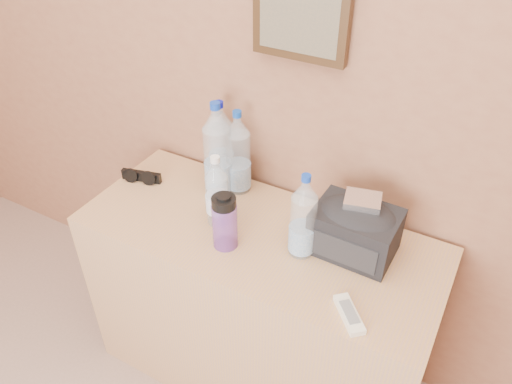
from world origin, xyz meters
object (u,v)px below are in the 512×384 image
sunglasses (142,176)px  ac_remote (349,314)px  pet_large_b (221,146)px  nalgene_bottle (225,221)px  pet_large_d (303,220)px  pet_large_a (218,154)px  pet_small (217,194)px  toiletry_bag (355,229)px  pet_large_c (238,156)px  foil_packet (363,201)px  dresser (258,309)px

sunglasses → ac_remote: size_ratio=1.13×
pet_large_b → nalgene_bottle: 0.37m
pet_large_d → ac_remote: pet_large_d is taller
pet_large_a → pet_small: pet_large_a is taller
ac_remote → toiletry_bag: size_ratio=0.54×
pet_large_b → sunglasses: size_ratio=2.10×
pet_small → sunglasses: (-0.38, 0.06, -0.09)m
pet_large_b → pet_small: bearing=-60.8°
pet_large_c → foil_packet: pet_large_c is taller
pet_large_d → foil_packet: (0.14, 0.11, 0.05)m
pet_large_c → toiletry_bag: size_ratio=1.26×
pet_large_b → ac_remote: size_ratio=2.37×
pet_large_d → nalgene_bottle: bearing=-158.6°
pet_large_c → nalgene_bottle: bearing=-67.4°
pet_large_d → nalgene_bottle: pet_large_d is taller
sunglasses → foil_packet: foil_packet is taller
pet_large_c → sunglasses: (-0.35, -0.14, -0.12)m
dresser → pet_large_b: size_ratio=3.78×
sunglasses → toiletry_bag: 0.83m
ac_remote → foil_packet: foil_packet is taller
pet_large_a → foil_packet: size_ratio=3.32×
toiletry_bag → foil_packet: size_ratio=2.37×
sunglasses → pet_small: bearing=-23.8°
dresser → sunglasses: 0.66m
pet_large_a → ac_remote: 0.72m
pet_small → foil_packet: size_ratio=2.42×
toiletry_bag → pet_small: bearing=-167.7°
dresser → ac_remote: (0.38, -0.18, 0.39)m
pet_large_d → nalgene_bottle: size_ratio=1.50×
foil_packet → toiletry_bag: bearing=-98.5°
pet_large_c → ac_remote: (0.57, -0.36, -0.13)m
pet_large_c → pet_large_a: bearing=-142.1°
pet_large_b → toiletry_bag: pet_large_b is taller
nalgene_bottle → ac_remote: 0.47m
pet_large_a → pet_large_d: 0.43m
pet_large_b → pet_large_c: 0.09m
pet_large_b → pet_large_d: size_ratio=1.10×
pet_large_b → pet_large_d: 0.48m
pet_large_c → ac_remote: 0.69m
ac_remote → foil_packet: 0.34m
toiletry_bag → sunglasses: bearing=-176.9°
pet_large_d → sunglasses: 0.70m
dresser → foil_packet: foil_packet is taller
nalgene_bottle → toiletry_bag: 0.40m
pet_large_a → pet_small: 0.18m
pet_large_c → pet_large_d: 0.39m
pet_large_a → nalgene_bottle: size_ratio=1.82×
nalgene_bottle → pet_large_a: bearing=126.3°
sunglasses → toiletry_bag: size_ratio=0.61×
pet_large_b → sunglasses: (-0.26, -0.16, -0.12)m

